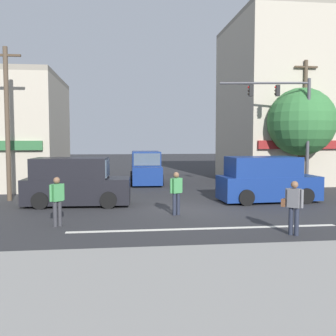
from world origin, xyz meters
The scene contains 14 objects.
ground_plane centered at (0.00, 0.00, 0.00)m, with size 120.00×120.00×0.00m, color #2B2B2D.
lane_marking_stripe centered at (0.00, -3.50, 0.00)m, with size 9.00×0.24×0.01m, color silver.
sidewalk_curb centered at (0.00, -8.50, 0.08)m, with size 40.00×5.00×0.16m, color gray.
building_right_corner centered at (10.51, 11.02, 5.61)m, with size 10.94×9.37×11.23m.
street_tree centered at (7.71, 5.82, 3.92)m, with size 3.93×3.93×5.90m.
utility_pole_near_left centered at (-8.03, 3.39, 3.76)m, with size 1.40×0.22×7.23m.
utility_pole_far_right centered at (8.15, 6.33, 3.93)m, with size 1.40×0.22×7.57m.
traffic_light_mast centered at (6.42, 4.47, 4.18)m, with size 4.85×0.83×6.20m.
van_waiting_far centered at (-1.07, 9.86, 1.01)m, with size 2.11×4.64×2.11m.
van_approaching_near centered at (-4.74, 1.67, 1.01)m, with size 4.70×2.24×2.11m.
van_crossing_leftbound centered at (4.04, 1.62, 1.01)m, with size 4.68×2.21×2.11m.
pedestrian_foreground_with_bag centered at (2.48, -4.67, 0.95)m, with size 0.54×0.62×1.67m.
pedestrian_mid_crossing centered at (-0.62, -1.09, 0.95)m, with size 0.52×0.36×1.67m.
pedestrian_far_side centered at (-4.88, -2.55, 0.95)m, with size 0.45×0.41×1.67m.
Camera 1 is at (-2.77, -15.98, 2.95)m, focal length 42.00 mm.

